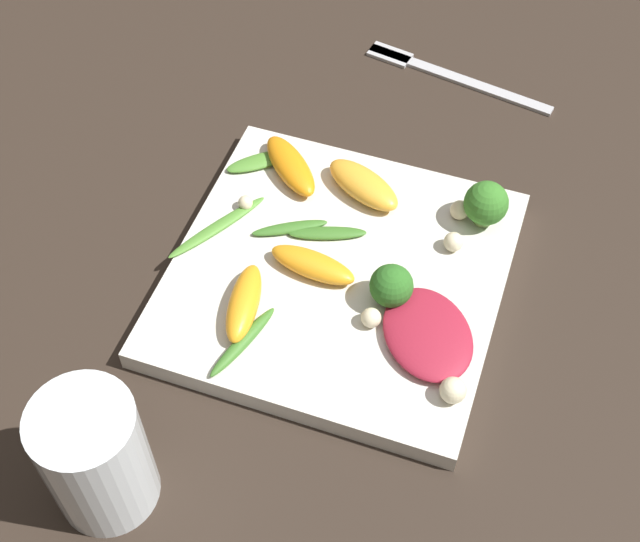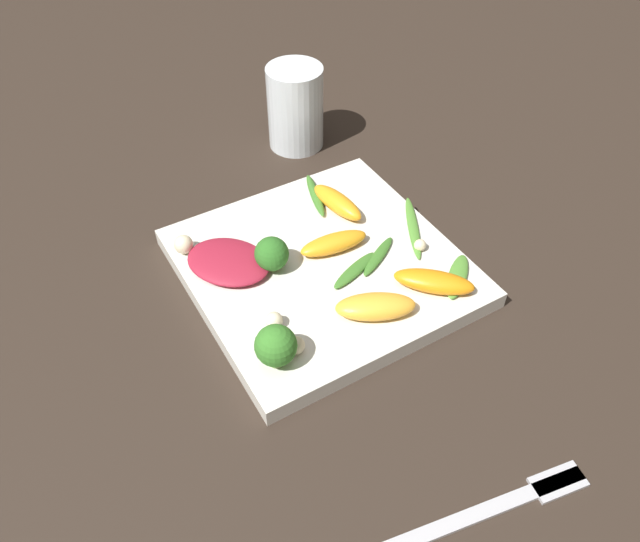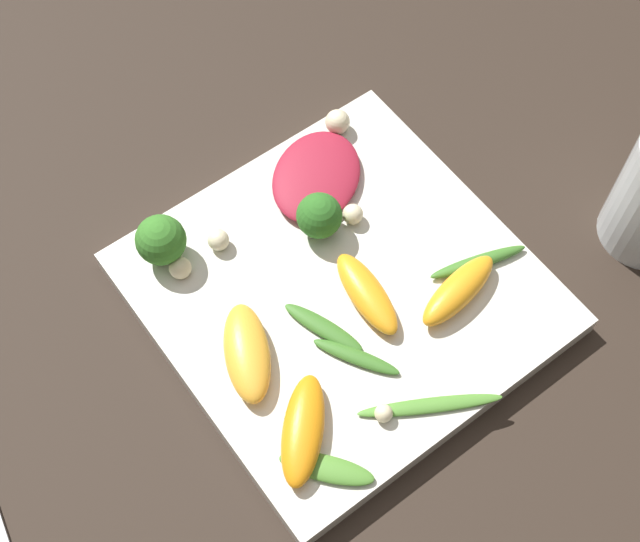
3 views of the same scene
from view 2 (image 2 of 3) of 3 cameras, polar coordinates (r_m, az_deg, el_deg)
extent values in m
plane|color=#2D231C|center=(0.62, 0.18, -0.24)|extent=(2.40, 2.40, 0.00)
cube|color=silver|center=(0.61, 0.19, 0.35)|extent=(0.25, 0.25, 0.02)
cylinder|color=white|center=(0.77, -2.27, 14.71)|extent=(0.07, 0.07, 0.10)
cube|color=#B2B2B7|center=(0.49, 13.79, -20.85)|extent=(0.19, 0.04, 0.01)
cube|color=#B2B2B7|center=(0.52, 20.98, -17.50)|extent=(0.04, 0.03, 0.01)
ellipsoid|color=maroon|center=(0.60, -8.37, 0.85)|extent=(0.10, 0.10, 0.01)
ellipsoid|color=orange|center=(0.66, 1.60, 6.30)|extent=(0.03, 0.07, 0.02)
ellipsoid|color=orange|center=(0.61, 1.26, 2.55)|extent=(0.07, 0.03, 0.02)
ellipsoid|color=orange|center=(0.58, 10.37, -0.96)|extent=(0.07, 0.07, 0.02)
ellipsoid|color=#FCAD33|center=(0.55, 5.09, -3.26)|extent=(0.08, 0.06, 0.02)
cylinder|color=#7A9E51|center=(0.60, -4.37, 0.61)|extent=(0.01, 0.01, 0.01)
sphere|color=#2D6B23|center=(0.59, -4.44, 1.59)|extent=(0.03, 0.03, 0.03)
cylinder|color=#7A9E51|center=(0.52, -3.98, -7.87)|extent=(0.01, 0.01, 0.01)
sphere|color=#387A28|center=(0.51, -4.07, -6.81)|extent=(0.04, 0.04, 0.04)
ellipsoid|color=#3D7528|center=(0.61, 5.34, 1.37)|extent=(0.06, 0.04, 0.01)
ellipsoid|color=#3D7528|center=(0.59, 3.19, 0.08)|extent=(0.06, 0.03, 0.01)
ellipsoid|color=#3D7528|center=(0.68, -0.44, 6.96)|extent=(0.03, 0.07, 0.01)
ellipsoid|color=#518E33|center=(0.60, 12.46, -0.47)|extent=(0.06, 0.05, 0.01)
ellipsoid|color=#518E33|center=(0.65, 8.50, 3.99)|extent=(0.06, 0.09, 0.00)
sphere|color=beige|center=(0.53, -2.23, -6.80)|extent=(0.02, 0.02, 0.02)
sphere|color=beige|center=(0.62, -12.37, 2.39)|extent=(0.02, 0.02, 0.02)
sphere|color=beige|center=(0.62, 9.14, 2.35)|extent=(0.01, 0.01, 0.01)
sphere|color=beige|center=(0.55, -4.22, -4.52)|extent=(0.02, 0.02, 0.02)
sphere|color=beige|center=(0.61, -4.81, 2.40)|extent=(0.02, 0.02, 0.02)
camera|label=1|loc=(0.79, -36.49, 49.02)|focal=50.00mm
camera|label=3|loc=(0.50, 56.97, 47.03)|focal=50.00mm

